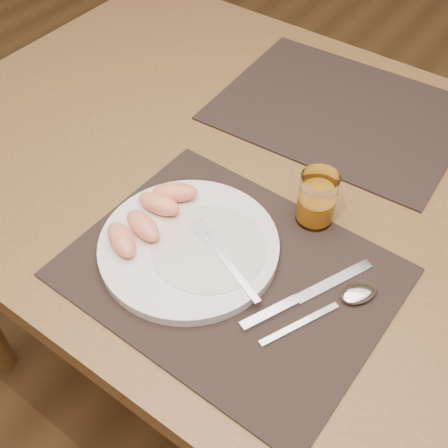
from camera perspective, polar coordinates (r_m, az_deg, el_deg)
ground at (r=1.57m, az=4.34°, el=-15.83°), size 5.00×5.00×0.00m
table at (r=1.02m, az=6.45°, el=0.99°), size 1.40×0.90×0.75m
placemat_near at (r=0.82m, az=0.61°, el=-4.92°), size 0.46×0.36×0.00m
placemat_far at (r=1.12m, az=11.71°, el=11.20°), size 0.47×0.37×0.00m
plate at (r=0.84m, az=-3.59°, el=-2.26°), size 0.27×0.27×0.02m
plate_dressing at (r=0.83m, az=-1.56°, el=-2.38°), size 0.17×0.17×0.00m
fork at (r=0.82m, az=-0.50°, el=-2.87°), size 0.17×0.08×0.00m
knife at (r=0.79m, az=7.43°, el=-7.62°), size 0.10×0.21×0.01m
spoon at (r=0.81m, az=12.70°, el=-7.23°), size 0.10×0.18×0.01m
juice_glass at (r=0.87m, az=9.40°, el=2.35°), size 0.06×0.06×0.09m
grapefruit_wedges at (r=0.86m, az=-7.50°, el=0.94°), size 0.09×0.19×0.03m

